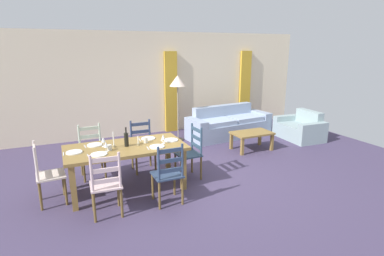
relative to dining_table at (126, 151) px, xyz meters
The scene contains 35 objects.
ground_plane 1.38m from the dining_table, ahead, with size 9.60×9.60×0.02m, color #433856.
wall_far 3.59m from the dining_table, 70.01° to the left, with size 9.60×0.16×2.70m, color beige.
curtain_panel_left 3.75m from the dining_table, 58.44° to the left, with size 0.35×0.08×2.20m, color gold.
curtain_panel_right 5.40m from the dining_table, 36.10° to the left, with size 0.35×0.08×2.20m, color gold.
dining_table is the anchor object (origin of this frame).
dining_chair_near_left 0.87m from the dining_table, 121.18° to the right, with size 0.44×0.42×0.96m.
dining_chair_near_right 0.89m from the dining_table, 58.07° to the right, with size 0.42×0.40×0.96m.
dining_chair_far_left 0.93m from the dining_table, 120.02° to the left, with size 0.43×0.41×0.96m.
dining_chair_far_right 0.88m from the dining_table, 57.46° to the left, with size 0.42×0.40×0.96m.
dining_chair_head_west 1.21m from the dining_table, behind, with size 0.43×0.44×0.96m.
dining_chair_head_east 1.17m from the dining_table, ahead, with size 0.42×0.44×0.96m.
dinner_plate_near_left 0.52m from the dining_table, 150.95° to the right, with size 0.24×0.24×0.02m, color white.
fork_near_left 0.66m from the dining_table, 157.38° to the right, with size 0.02×0.17×0.01m, color silver.
dinner_plate_near_right 0.52m from the dining_table, 29.05° to the right, with size 0.24×0.24×0.02m, color white.
fork_near_right 0.40m from the dining_table, 39.81° to the right, with size 0.02×0.17×0.01m, color silver.
dinner_plate_far_left 0.52m from the dining_table, 150.95° to the left, with size 0.24×0.24×0.02m, color white.
fork_far_left 0.66m from the dining_table, 157.38° to the left, with size 0.02×0.17×0.01m, color silver.
dinner_plate_far_right 0.52m from the dining_table, 29.05° to the left, with size 0.24×0.24×0.02m, color white.
fork_far_right 0.40m from the dining_table, 39.81° to the left, with size 0.02×0.17×0.01m, color silver.
dinner_plate_head_west 0.79m from the dining_table, behind, with size 0.24×0.24×0.02m, color white.
fork_head_west 0.93m from the dining_table, behind, with size 0.02×0.17×0.01m, color silver.
dinner_plate_head_east 0.79m from the dining_table, ahead, with size 0.24×0.24×0.02m, color white.
fork_head_east 0.64m from the dining_table, ahead, with size 0.02×0.17×0.01m, color silver.
wine_bottle 0.21m from the dining_table, 15.85° to the right, with size 0.07×0.07×0.32m.
wine_glass_near_left 0.41m from the dining_table, 155.22° to the right, with size 0.06×0.06×0.16m.
wine_glass_near_right 0.64m from the dining_table, 11.14° to the right, with size 0.06×0.06×0.16m.
wine_glass_far_left 0.40m from the dining_table, 158.10° to the left, with size 0.06×0.06×0.16m.
coffee_cup_primary 0.37m from the dining_table, ahead, with size 0.07×0.07×0.09m, color silver.
coffee_cup_secondary 0.31m from the dining_table, 160.02° to the right, with size 0.07×0.07×0.09m, color silver.
candle_tall 0.24m from the dining_table, behind, with size 0.05×0.05×0.26m.
candle_short 0.24m from the dining_table, 11.31° to the right, with size 0.05×0.05×0.16m.
couch 3.79m from the dining_table, 33.64° to the left, with size 2.35×1.04×0.80m.
coffee_table 3.20m from the dining_table, 15.94° to the left, with size 0.90×0.56×0.42m.
armchair_upholstered 4.91m from the dining_table, 13.25° to the left, with size 0.85×1.19×0.72m.
standing_lamp 2.99m from the dining_table, 51.68° to the left, with size 0.40×0.40×1.64m.
Camera 1 is at (-2.14, -4.75, 2.29)m, focal length 28.72 mm.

